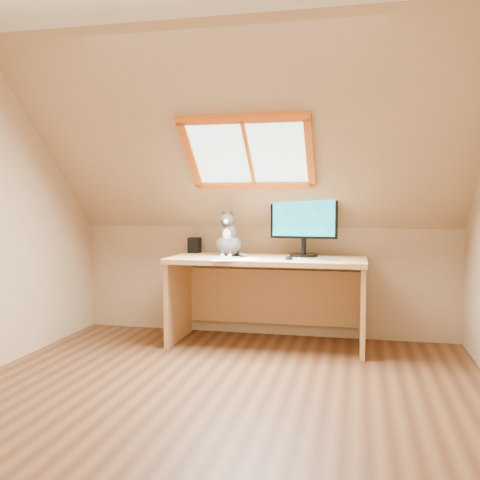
# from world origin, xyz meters

# --- Properties ---
(ground) EXTENTS (3.50, 3.50, 0.00)m
(ground) POSITION_xyz_m (0.00, 0.00, 0.00)
(ground) COLOR brown
(ground) RESTS_ON ground
(room_shell) EXTENTS (3.52, 3.52, 2.41)m
(room_shell) POSITION_xyz_m (0.00, -0.09, 1.43)
(room_shell) COLOR tan
(room_shell) RESTS_ON ground
(desk) EXTENTS (1.67, 0.73, 0.76)m
(desk) POSITION_xyz_m (0.09, 1.45, 0.53)
(desk) COLOR tan
(desk) RESTS_ON ground
(monitor) EXTENTS (0.58, 0.25, 0.54)m
(monitor) POSITION_xyz_m (0.39, 1.51, 1.07)
(monitor) COLOR black
(monitor) RESTS_ON desk
(cat) EXTENTS (0.23, 0.28, 0.41)m
(cat) POSITION_xyz_m (-0.25, 1.40, 0.91)
(cat) COLOR #443F3C
(cat) RESTS_ON desk
(desk_speaker) EXTENTS (0.11, 0.11, 0.14)m
(desk_speaker) POSITION_xyz_m (-0.64, 1.63, 0.83)
(desk_speaker) COLOR black
(desk_speaker) RESTS_ON desk
(graphics_tablet) EXTENTS (0.31, 0.28, 0.01)m
(graphics_tablet) POSITION_xyz_m (-0.25, 1.18, 0.77)
(graphics_tablet) COLOR #B2B2B7
(graphics_tablet) RESTS_ON desk
(mouse) EXTENTS (0.06, 0.11, 0.03)m
(mouse) POSITION_xyz_m (0.30, 1.18, 0.78)
(mouse) COLOR black
(mouse) RESTS_ON desk
(papers) EXTENTS (0.35, 0.30, 0.01)m
(papers) POSITION_xyz_m (-0.08, 1.12, 0.76)
(papers) COLOR white
(papers) RESTS_ON desk
(cables) EXTENTS (0.51, 0.26, 0.01)m
(cables) POSITION_xyz_m (0.48, 1.26, 0.77)
(cables) COLOR silver
(cables) RESTS_ON desk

